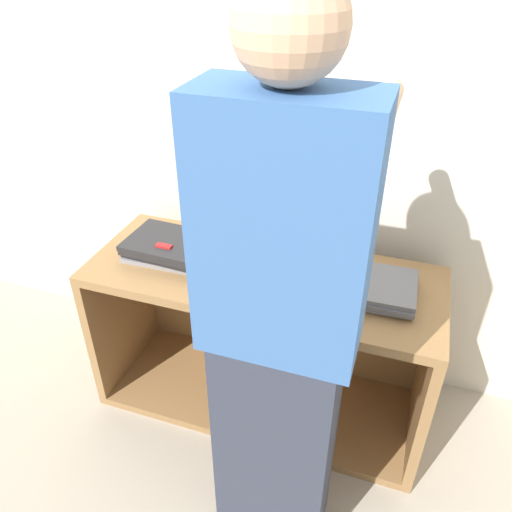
# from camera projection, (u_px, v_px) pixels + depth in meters

# --- Properties ---
(ground_plane) EXTENTS (12.00, 12.00, 0.00)m
(ground_plane) POSITION_uv_depth(u_px,v_px,m) (242.00, 444.00, 1.98)
(ground_plane) COLOR #9E9384
(wall_back) EXTENTS (8.00, 0.05, 2.40)m
(wall_back) POSITION_uv_depth(u_px,v_px,m) (294.00, 99.00, 1.81)
(wall_back) COLOR beige
(wall_back) RESTS_ON ground_plane
(cart) EXTENTS (1.30, 0.51, 0.67)m
(cart) POSITION_uv_depth(u_px,v_px,m) (267.00, 330.00, 2.05)
(cart) COLOR olive
(cart) RESTS_ON ground_plane
(laptop_open) EXTENTS (0.33, 0.31, 0.24)m
(laptop_open) POSITION_uv_depth(u_px,v_px,m) (267.00, 254.00, 1.83)
(laptop_open) COLOR #333338
(laptop_open) RESTS_ON cart
(laptop_stack_left) EXTENTS (0.35, 0.26, 0.07)m
(laptop_stack_left) POSITION_uv_depth(u_px,v_px,m) (173.00, 247.00, 1.90)
(laptop_stack_left) COLOR gray
(laptop_stack_left) RESTS_ON cart
(laptop_stack_right) EXTENTS (0.35, 0.25, 0.05)m
(laptop_stack_right) POSITION_uv_depth(u_px,v_px,m) (366.00, 286.00, 1.70)
(laptop_stack_right) COLOR #B7B7BC
(laptop_stack_right) RESTS_ON cart
(person) EXTENTS (0.40, 0.53, 1.68)m
(person) POSITION_uv_depth(u_px,v_px,m) (280.00, 329.00, 1.29)
(person) COLOR #2D3342
(person) RESTS_ON ground_plane
(inventory_tag) EXTENTS (0.06, 0.02, 0.01)m
(inventory_tag) POSITION_uv_depth(u_px,v_px,m) (164.00, 246.00, 1.83)
(inventory_tag) COLOR red
(inventory_tag) RESTS_ON laptop_stack_left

